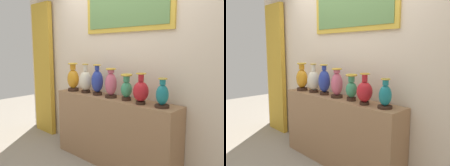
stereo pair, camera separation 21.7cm
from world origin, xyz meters
The scene contains 11 objects.
ground_plane centered at (0.00, 0.00, 0.00)m, with size 10.63×10.63×0.00m, color gray.
display_shelf centered at (0.00, 0.00, 0.47)m, with size 1.89×0.35×0.93m, color #99704C.
back_wall centered at (0.00, 0.23, 1.41)m, with size 4.63×0.14×2.79m.
curtain_gold centered at (-1.81, 0.12, 1.18)m, with size 0.54×0.08×2.36m, color gold.
vase_amber centered at (-0.75, -0.04, 1.12)m, with size 0.17×0.17×0.42m.
vase_ivory centered at (-0.50, -0.01, 1.10)m, with size 0.18×0.18×0.41m.
vase_cobalt centered at (-0.26, -0.02, 1.12)m, with size 0.16×0.16×0.42m.
vase_rose centered at (0.00, -0.02, 1.11)m, with size 0.15×0.15×0.38m.
vase_jade centered at (0.26, -0.02, 1.09)m, with size 0.14×0.14×0.33m.
vase_crimson centered at (0.50, -0.06, 1.08)m, with size 0.18×0.18×0.36m.
vase_teal centered at (0.76, -0.03, 1.06)m, with size 0.16×0.16×0.32m.
Camera 2 is at (2.17, -2.06, 1.56)m, focal length 37.49 mm.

